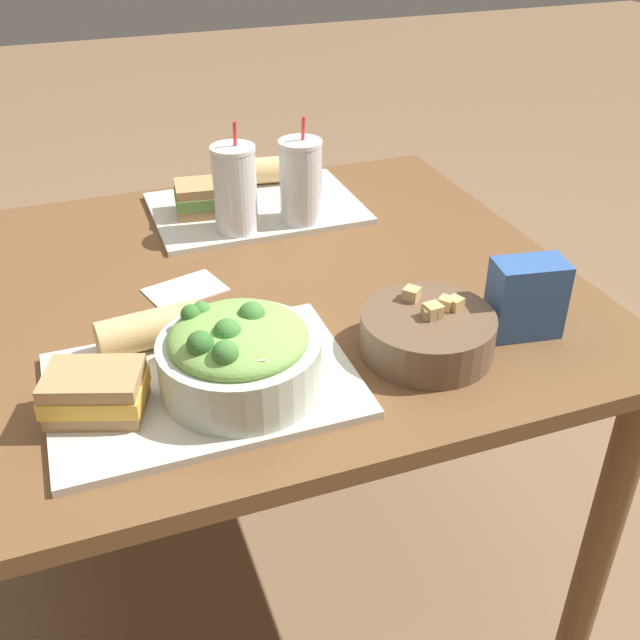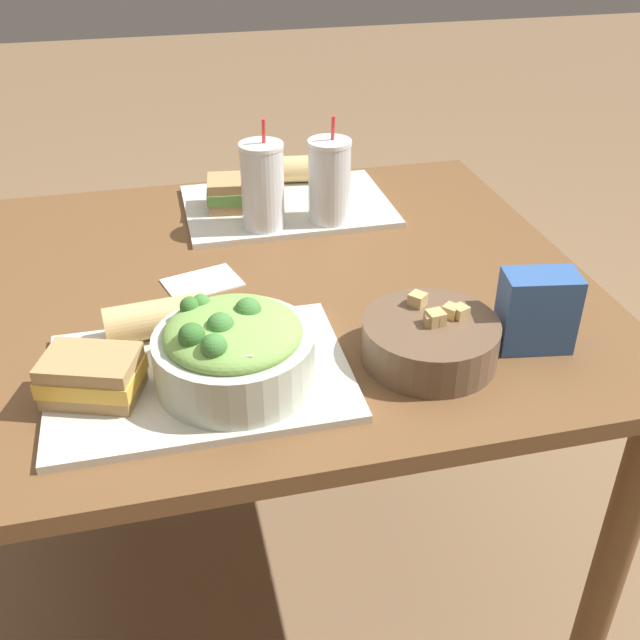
% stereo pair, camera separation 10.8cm
% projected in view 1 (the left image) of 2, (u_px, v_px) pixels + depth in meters
% --- Properties ---
extents(ground_plane, '(12.00, 12.00, 0.00)m').
position_uv_depth(ground_plane, '(262.00, 575.00, 1.73)').
color(ground_plane, '#846647').
extents(dining_table, '(1.16, 0.99, 0.77)m').
position_uv_depth(dining_table, '(247.00, 336.00, 1.37)').
color(dining_table, brown).
rests_on(dining_table, ground_plane).
extents(tray_near, '(0.43, 0.30, 0.01)m').
position_uv_depth(tray_near, '(203.00, 385.00, 1.06)').
color(tray_near, beige).
rests_on(tray_near, dining_table).
extents(tray_far, '(0.43, 0.30, 0.01)m').
position_uv_depth(tray_far, '(256.00, 208.00, 1.58)').
color(tray_far, beige).
rests_on(tray_far, dining_table).
extents(salad_bowl, '(0.22, 0.22, 0.12)m').
position_uv_depth(salad_bowl, '(239.00, 354.00, 1.02)').
color(salad_bowl, beige).
rests_on(salad_bowl, tray_near).
extents(soup_bowl, '(0.20, 0.20, 0.09)m').
position_uv_depth(soup_bowl, '(427.00, 332.00, 1.13)').
color(soup_bowl, brown).
rests_on(soup_bowl, dining_table).
extents(sandwich_near, '(0.15, 0.13, 0.06)m').
position_uv_depth(sandwich_near, '(95.00, 392.00, 0.99)').
color(sandwich_near, tan).
rests_on(sandwich_near, tray_near).
extents(baguette_near, '(0.16, 0.07, 0.06)m').
position_uv_depth(baguette_near, '(151.00, 329.00, 1.12)').
color(baguette_near, tan).
rests_on(baguette_near, tray_near).
extents(sandwich_far, '(0.15, 0.11, 0.06)m').
position_uv_depth(sandwich_far, '(210.00, 197.00, 1.54)').
color(sandwich_far, tan).
rests_on(sandwich_far, tray_far).
extents(baguette_far, '(0.12, 0.07, 0.06)m').
position_uv_depth(baguette_far, '(265.00, 170.00, 1.67)').
color(baguette_far, tan).
rests_on(baguette_far, tray_far).
extents(drink_cup_dark, '(0.09, 0.09, 0.22)m').
position_uv_depth(drink_cup_dark, '(235.00, 192.00, 1.44)').
color(drink_cup_dark, silver).
rests_on(drink_cup_dark, tray_far).
extents(drink_cup_red, '(0.09, 0.09, 0.21)m').
position_uv_depth(drink_cup_red, '(301.00, 184.00, 1.48)').
color(drink_cup_red, silver).
rests_on(drink_cup_red, tray_far).
extents(chip_bag, '(0.12, 0.08, 0.12)m').
position_uv_depth(chip_bag, '(526.00, 298.00, 1.16)').
color(chip_bag, '#335BA3').
rests_on(chip_bag, dining_table).
extents(napkin_folded, '(0.15, 0.12, 0.00)m').
position_uv_depth(napkin_folded, '(185.00, 290.00, 1.30)').
color(napkin_folded, white).
rests_on(napkin_folded, dining_table).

